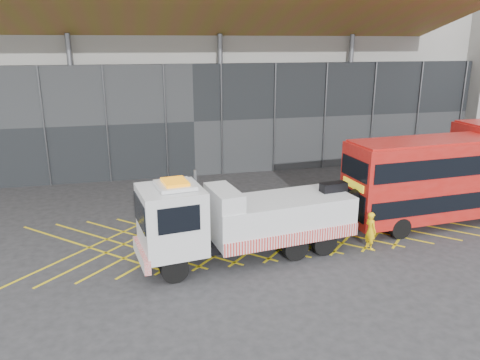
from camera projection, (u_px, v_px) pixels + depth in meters
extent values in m
plane|color=#2B2B2E|center=(189.00, 238.00, 23.45)|extent=(120.00, 120.00, 0.00)
cube|color=yellow|center=(89.00, 247.00, 22.37)|extent=(7.16, 7.16, 0.01)
cube|color=yellow|center=(89.00, 247.00, 22.37)|extent=(7.16, 7.16, 0.01)
cube|color=yellow|center=(124.00, 244.00, 22.73)|extent=(7.16, 7.16, 0.01)
cube|color=yellow|center=(124.00, 244.00, 22.73)|extent=(7.16, 7.16, 0.01)
cube|color=yellow|center=(157.00, 241.00, 23.09)|extent=(7.16, 7.16, 0.01)
cube|color=yellow|center=(157.00, 241.00, 23.09)|extent=(7.16, 7.16, 0.01)
cube|color=yellow|center=(189.00, 238.00, 23.45)|extent=(7.16, 7.16, 0.01)
cube|color=yellow|center=(189.00, 238.00, 23.45)|extent=(7.16, 7.16, 0.01)
cube|color=yellow|center=(220.00, 235.00, 23.82)|extent=(7.16, 7.16, 0.01)
cube|color=yellow|center=(220.00, 235.00, 23.82)|extent=(7.16, 7.16, 0.01)
cube|color=yellow|center=(251.00, 232.00, 24.18)|extent=(7.16, 7.16, 0.01)
cube|color=yellow|center=(251.00, 232.00, 24.18)|extent=(7.16, 7.16, 0.01)
cube|color=yellow|center=(280.00, 229.00, 24.54)|extent=(7.16, 7.16, 0.01)
cube|color=yellow|center=(280.00, 229.00, 24.54)|extent=(7.16, 7.16, 0.01)
cube|color=yellow|center=(309.00, 226.00, 24.90)|extent=(7.16, 7.16, 0.01)
cube|color=yellow|center=(309.00, 226.00, 24.90)|extent=(7.16, 7.16, 0.01)
cube|color=yellow|center=(336.00, 224.00, 25.27)|extent=(7.16, 7.16, 0.01)
cube|color=yellow|center=(336.00, 224.00, 25.27)|extent=(7.16, 7.16, 0.01)
cube|color=yellow|center=(363.00, 221.00, 25.63)|extent=(7.16, 7.16, 0.01)
cube|color=yellow|center=(363.00, 221.00, 25.63)|extent=(7.16, 7.16, 0.01)
cube|color=yellow|center=(389.00, 219.00, 25.99)|extent=(7.16, 7.16, 0.01)
cube|color=yellow|center=(389.00, 219.00, 25.99)|extent=(7.16, 7.16, 0.01)
cube|color=yellow|center=(415.00, 216.00, 26.35)|extent=(7.16, 7.16, 0.01)
cube|color=yellow|center=(415.00, 216.00, 26.35)|extent=(7.16, 7.16, 0.01)
cube|color=gray|center=(179.00, 48.00, 39.07)|extent=(55.00, 14.00, 18.00)
cube|color=black|center=(193.00, 121.00, 33.68)|extent=(55.00, 0.80, 8.00)
cube|color=olive|center=(165.00, 6.00, 27.65)|extent=(40.00, 11.93, 4.07)
cylinder|color=#595B60|center=(75.00, 111.00, 31.40)|extent=(0.36, 0.36, 10.00)
cylinder|color=#595B60|center=(221.00, 106.00, 33.66)|extent=(0.36, 0.36, 10.00)
cylinder|color=#595B60|center=(348.00, 102.00, 35.93)|extent=(0.36, 0.36, 10.00)
cube|color=black|center=(251.00, 241.00, 21.32)|extent=(10.17, 2.44, 0.37)
cube|color=white|center=(171.00, 220.00, 19.61)|extent=(2.90, 2.99, 2.77)
cube|color=black|center=(140.00, 213.00, 19.02)|extent=(0.37, 2.33, 1.17)
cube|color=red|center=(142.00, 255.00, 19.53)|extent=(0.64, 2.78, 0.59)
cube|color=orange|center=(175.00, 182.00, 19.22)|extent=(1.12, 1.40, 0.13)
cube|color=white|center=(281.00, 216.00, 21.56)|extent=(6.91, 3.54, 1.70)
cube|color=red|center=(294.00, 239.00, 20.52)|extent=(6.55, 0.97, 0.59)
cube|color=white|center=(224.00, 197.00, 20.24)|extent=(1.40, 2.68, 0.75)
cube|color=black|center=(333.00, 188.00, 22.25)|extent=(1.34, 0.70, 0.53)
cube|color=black|center=(352.00, 196.00, 22.77)|extent=(2.36, 0.69, 1.15)
cylinder|color=black|center=(175.00, 269.00, 19.02)|extent=(1.21, 0.53, 1.17)
cylinder|color=black|center=(163.00, 247.00, 21.02)|extent=(1.21, 0.53, 1.17)
cylinder|color=black|center=(324.00, 243.00, 21.49)|extent=(1.21, 0.53, 1.17)
cylinder|color=black|center=(301.00, 226.00, 23.49)|extent=(1.21, 0.53, 1.17)
cylinder|color=#595B60|center=(196.00, 195.00, 20.88)|extent=(0.15, 0.15, 2.34)
cube|color=#AD140F|center=(449.00, 177.00, 24.83)|extent=(11.65, 3.42, 4.06)
cube|color=black|center=(447.00, 194.00, 25.10)|extent=(11.19, 3.45, 0.89)
cube|color=black|center=(451.00, 160.00, 24.56)|extent=(11.19, 3.45, 0.99)
cube|color=black|center=(352.00, 204.00, 23.42)|extent=(0.21, 2.34, 1.36)
cube|color=black|center=(355.00, 168.00, 22.90)|extent=(0.21, 2.34, 0.99)
cube|color=yellow|center=(353.00, 185.00, 23.14)|extent=(0.18, 1.87, 0.37)
cube|color=#AD140F|center=(454.00, 139.00, 24.24)|extent=(11.40, 3.19, 0.13)
cylinder|color=black|center=(400.00, 228.00, 23.27)|extent=(1.11, 0.38, 1.09)
cylinder|color=black|center=(374.00, 212.00, 25.43)|extent=(1.11, 0.38, 1.09)
cylinder|color=black|center=(477.00, 200.00, 27.45)|extent=(1.11, 0.38, 1.09)
cube|color=black|center=(461.00, 180.00, 26.97)|extent=(0.09, 2.54, 1.47)
cube|color=black|center=(465.00, 146.00, 26.41)|extent=(0.09, 2.54, 1.07)
cube|color=yellow|center=(463.00, 162.00, 26.66)|extent=(0.08, 2.02, 0.40)
cylinder|color=black|center=(475.00, 190.00, 29.06)|extent=(1.18, 0.35, 1.18)
imported|color=yellow|center=(371.00, 230.00, 22.05)|extent=(0.55, 0.73, 1.82)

